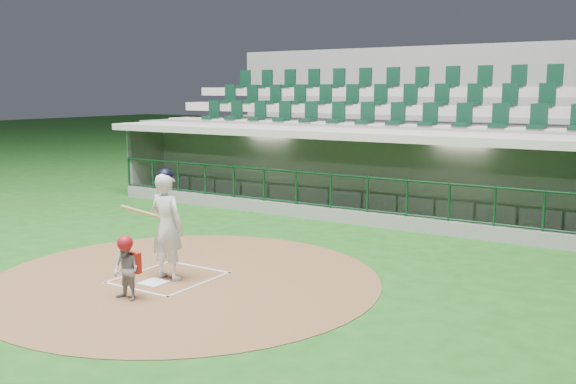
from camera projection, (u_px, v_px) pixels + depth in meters
name	position (u px, v px, depth m)	size (l,w,h in m)	color
ground	(180.00, 274.00, 12.14)	(120.00, 120.00, 0.00)	#174A15
dirt_circle	(185.00, 279.00, 11.81)	(7.20, 7.20, 0.01)	brown
home_plate	(154.00, 283.00, 11.55)	(0.43, 0.43, 0.02)	white
batter_box_chalk	(169.00, 277.00, 11.88)	(1.55, 1.80, 0.01)	silver
dugout_structure	(364.00, 178.00, 18.49)	(16.40, 3.70, 3.00)	gray
seating_deck	(403.00, 153.00, 21.02)	(17.00, 6.72, 5.15)	slate
batter	(167.00, 225.00, 11.67)	(0.90, 0.88, 2.05)	silver
catcher	(126.00, 268.00, 10.55)	(0.51, 0.40, 1.10)	#95959A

